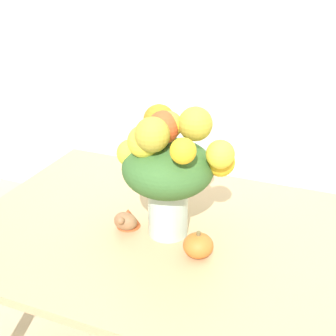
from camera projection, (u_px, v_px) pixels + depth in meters
name	position (u px, v px, depth m)	size (l,w,h in m)	color
wall_back	(269.00, 8.00, 2.42)	(8.00, 0.06, 2.70)	silver
dining_table	(180.00, 253.00, 1.65)	(1.49, 0.99, 0.74)	tan
flower_vase	(169.00, 166.00, 1.50)	(0.39, 0.30, 0.46)	#B2CCBC
pumpkin	(198.00, 245.00, 1.48)	(0.10, 0.10, 0.09)	orange
turkey_figurine	(127.00, 219.00, 1.63)	(0.08, 0.11, 0.07)	#936642
dining_chair_near_window	(253.00, 186.00, 2.44)	(0.43, 0.43, 0.97)	white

